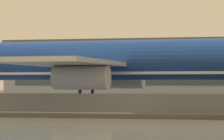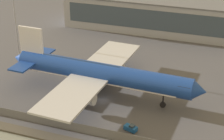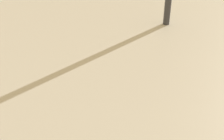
% 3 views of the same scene
% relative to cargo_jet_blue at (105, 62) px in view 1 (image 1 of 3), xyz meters
% --- Properties ---
extents(ground_plane, '(500.00, 500.00, 0.00)m').
position_rel_cargo_jet_blue_xyz_m(ground_plane, '(2.09, -3.03, -6.68)').
color(ground_plane, '#4C4C51').
extents(shoreline_seawall, '(320.00, 3.00, 0.50)m').
position_rel_cargo_jet_blue_xyz_m(shoreline_seawall, '(2.09, -23.53, -6.43)').
color(shoreline_seawall, '#474238').
rests_on(shoreline_seawall, ground).
extents(perimeter_fence, '(280.00, 0.10, 2.47)m').
position_rel_cargo_jet_blue_xyz_m(perimeter_fence, '(2.09, -19.03, -5.44)').
color(perimeter_fence, slate).
rests_on(perimeter_fence, ground).
extents(cargo_jet_blue, '(57.90, 49.37, 17.49)m').
position_rel_cargo_jet_blue_xyz_m(cargo_jet_blue, '(0.00, 0.00, 0.00)').
color(cargo_jet_blue, '#193D93').
rests_on(cargo_jet_blue, ground).
extents(baggage_tug, '(3.52, 2.44, 1.80)m').
position_rel_cargo_jet_blue_xyz_m(baggage_tug, '(13.75, -14.22, -5.87)').
color(baggage_tug, '#19519E').
rests_on(baggage_tug, ground).
extents(terminal_building, '(71.73, 18.97, 13.55)m').
position_rel_cargo_jet_blue_xyz_m(terminal_building, '(0.07, 58.77, 0.11)').
color(terminal_building, '#9EA3AD').
rests_on(terminal_building, ground).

